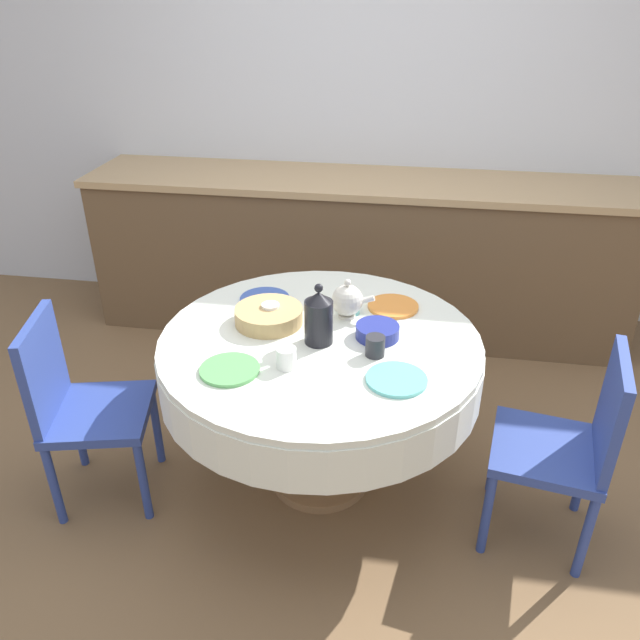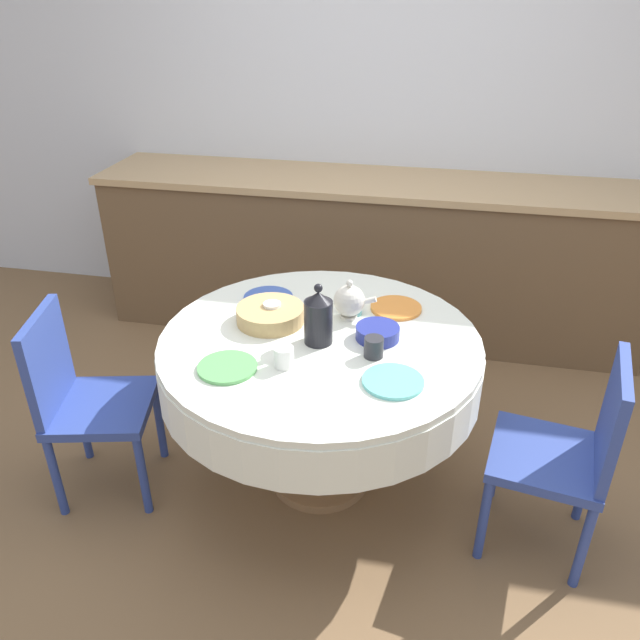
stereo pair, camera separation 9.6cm
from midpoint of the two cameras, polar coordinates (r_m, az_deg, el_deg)
name	(u,v)px [view 2 (the right image)]	position (r m, az deg, el deg)	size (l,w,h in m)	color
ground_plane	(320,478)	(2.91, 0.97, -14.24)	(12.00, 12.00, 0.00)	brown
wall_back	(381,107)	(3.97, 6.33, 18.75)	(7.00, 0.05, 2.60)	silver
kitchen_counter	(368,255)	(3.88, 5.14, 5.92)	(3.24, 0.64, 0.96)	brown
dining_table	(320,364)	(2.53, 1.08, -4.06)	(1.29, 1.29, 0.74)	olive
chair_left	(570,449)	(2.52, 22.91, -10.86)	(0.46, 0.46, 0.85)	#2D428E
chair_right	(82,396)	(2.75, -19.99, -6.53)	(0.48, 0.48, 0.85)	#2D428E
plate_near_left	(227,367)	(2.29, -7.29, -4.32)	(0.22, 0.22, 0.01)	#5BA85B
cup_near_left	(284,357)	(2.27, -2.12, -3.41)	(0.07, 0.07, 0.08)	white
plate_near_right	(393,381)	(2.22, 7.92, -5.59)	(0.22, 0.22, 0.01)	#60BCB7
cup_near_right	(374,347)	(2.34, 6.10, -2.51)	(0.07, 0.07, 0.08)	#28282D
plate_far_left	(268,298)	(2.76, -3.76, 2.02)	(0.22, 0.22, 0.01)	#3856AD
cup_far_left	(272,312)	(2.58, -3.31, 0.75)	(0.07, 0.07, 0.08)	white
plate_far_right	(396,308)	(2.70, 7.97, 1.10)	(0.22, 0.22, 0.01)	orange
cup_far_right	(353,306)	(2.63, 4.12, 1.32)	(0.07, 0.07, 0.08)	#5BA39E
coffee_carafe	(318,318)	(2.39, 0.98, 0.20)	(0.11, 0.11, 0.25)	black
teapot	(349,301)	(2.58, 3.78, 1.74)	(0.18, 0.13, 0.17)	silver
bread_basket	(270,315)	(2.57, -3.50, 0.49)	(0.28, 0.28, 0.07)	tan
fruit_bowl	(378,333)	(2.46, 6.40, -1.17)	(0.17, 0.17, 0.05)	navy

